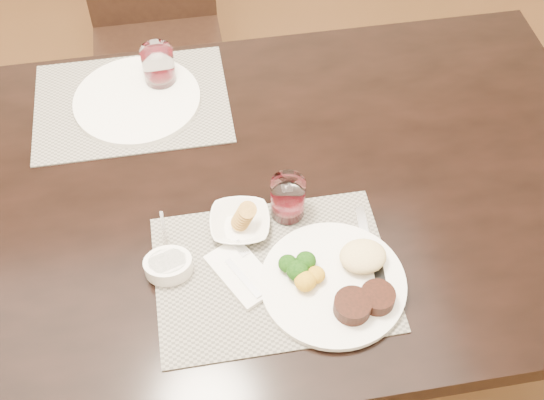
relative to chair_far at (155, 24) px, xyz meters
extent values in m
plane|color=#4C3118|center=(0.00, -0.93, -0.50)|extent=(4.50, 4.50, 0.00)
cube|color=black|center=(0.00, -0.93, 0.22)|extent=(2.00, 1.00, 0.05)
cube|color=black|center=(0.92, -0.51, -0.15)|extent=(0.08, 0.08, 0.70)
cube|color=black|center=(0.00, -0.08, -0.07)|extent=(0.42, 0.42, 0.04)
cube|color=black|center=(-0.18, -0.26, -0.30)|extent=(0.04, 0.04, 0.41)
cube|color=black|center=(0.18, -0.26, -0.30)|extent=(0.04, 0.04, 0.41)
cube|color=black|center=(-0.18, 0.10, -0.30)|extent=(0.04, 0.04, 0.41)
cube|color=black|center=(0.18, 0.10, -0.30)|extent=(0.04, 0.04, 0.41)
cube|color=gray|center=(0.19, -1.15, 0.25)|extent=(0.46, 0.34, 0.00)
cube|color=gray|center=(-0.06, -0.62, 0.25)|extent=(0.46, 0.34, 0.00)
cylinder|color=white|center=(0.30, -1.20, 0.26)|extent=(0.28, 0.28, 0.01)
cylinder|color=black|center=(0.32, -1.27, 0.28)|extent=(0.07, 0.07, 0.03)
cylinder|color=black|center=(0.37, -1.26, 0.28)|extent=(0.07, 0.07, 0.03)
ellipsoid|color=#E2C887|center=(0.37, -1.17, 0.28)|extent=(0.09, 0.08, 0.04)
ellipsoid|color=#1C480D|center=(0.24, -1.18, 0.28)|extent=(0.04, 0.04, 0.04)
ellipsoid|color=#BF9318|center=(0.25, -1.20, 0.28)|extent=(0.04, 0.04, 0.03)
cube|color=white|center=(0.13, -1.15, 0.26)|extent=(0.14, 0.17, 0.01)
cube|color=silver|center=(0.13, -1.16, 0.26)|extent=(0.06, 0.10, 0.00)
cube|color=silver|center=(0.14, -1.09, 0.26)|extent=(0.04, 0.04, 0.00)
cube|color=silver|center=(0.39, -1.10, 0.25)|extent=(0.03, 0.15, 0.00)
cube|color=black|center=(0.39, -1.22, 0.26)|extent=(0.03, 0.10, 0.01)
imported|color=white|center=(0.14, -1.04, 0.27)|extent=(0.14, 0.14, 0.03)
cylinder|color=#B8843A|center=(0.14, -1.04, 0.29)|extent=(0.04, 0.04, 0.04)
cylinder|color=white|center=(-0.01, -1.12, 0.27)|extent=(0.09, 0.09, 0.04)
cylinder|color=#0D3B13|center=(-0.01, -1.12, 0.28)|extent=(0.08, 0.08, 0.01)
cube|color=silver|center=(-0.01, -1.05, 0.30)|extent=(0.01, 0.06, 0.04)
cylinder|color=white|center=(0.25, -1.01, 0.30)|extent=(0.07, 0.07, 0.10)
cylinder|color=#340409|center=(0.25, -1.01, 0.26)|extent=(0.06, 0.06, 0.02)
cylinder|color=white|center=(-0.05, -0.63, 0.26)|extent=(0.30, 0.30, 0.01)
cylinder|color=white|center=(0.01, -0.57, 0.30)|extent=(0.08, 0.08, 0.11)
cylinder|color=#340409|center=(0.01, -0.57, 0.26)|extent=(0.06, 0.06, 0.03)
camera|label=1|loc=(0.07, -1.86, 1.39)|focal=45.00mm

